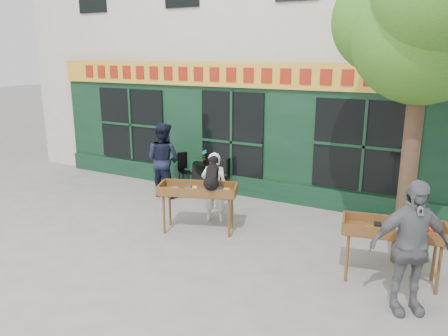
{
  "coord_description": "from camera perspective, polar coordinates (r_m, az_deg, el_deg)",
  "views": [
    {
      "loc": [
        4.92,
        -7.19,
        3.47
      ],
      "look_at": [
        0.76,
        0.5,
        1.19
      ],
      "focal_mm": 35.0,
      "sensor_mm": 36.0,
      "label": 1
    }
  ],
  "objects": [
    {
      "name": "man_right",
      "position": [
        6.49,
        23.1,
        -9.5
      ],
      "size": [
        1.19,
        0.97,
        1.9
      ],
      "primitive_type": "imported",
      "rotation": [
        0.0,
        0.0,
        0.54
      ],
      "color": "#5D5E63",
      "rests_on": "ground"
    },
    {
      "name": "book_cart_right",
      "position": [
        7.25,
        21.25,
        -7.85
      ],
      "size": [
        1.59,
        0.9,
        0.99
      ],
      "rotation": [
        0.0,
        0.0,
        0.19
      ],
      "color": "brown",
      "rests_on": "ground"
    },
    {
      "name": "chalkboard",
      "position": [
        11.45,
        -3.15,
        -0.96
      ],
      "size": [
        0.58,
        0.27,
        0.79
      ],
      "rotation": [
        0.0,
        0.0,
        0.15
      ],
      "color": "black",
      "rests_on": "ground"
    },
    {
      "name": "street_tree",
      "position": [
        7.6,
        25.26,
        18.11
      ],
      "size": [
        3.05,
        2.9,
        5.6
      ],
      "color": "#382619",
      "rests_on": "ground"
    },
    {
      "name": "ground",
      "position": [
        9.38,
        -5.58,
        -7.17
      ],
      "size": [
        80.0,
        80.0,
        0.0
      ],
      "primitive_type": "plane",
      "color": "slate",
      "rests_on": "ground"
    },
    {
      "name": "book_cart_center",
      "position": [
        8.67,
        -3.4,
        -3.2
      ],
      "size": [
        1.62,
        1.09,
        0.99
      ],
      "rotation": [
        0.0,
        0.0,
        0.35
      ],
      "color": "brown",
      "rests_on": "ground"
    },
    {
      "name": "bistro_chair_right",
      "position": [
        11.05,
        0.32,
        -0.66
      ],
      "size": [
        0.42,
        0.41,
        0.95
      ],
      "rotation": [
        0.0,
        0.0,
        -1.41
      ],
      "color": "black",
      "rests_on": "ground"
    },
    {
      "name": "potted_plant",
      "position": [
        11.25,
        -2.58,
        1.57
      ],
      "size": [
        0.21,
        0.17,
        0.33
      ],
      "primitive_type": "imported",
      "rotation": [
        0.0,
        0.0,
        -0.37
      ],
      "color": "gray",
      "rests_on": "bistro_table"
    },
    {
      "name": "man_left",
      "position": [
        10.97,
        -7.94,
        1.09
      ],
      "size": [
        0.92,
        0.72,
        1.86
      ],
      "primitive_type": "imported",
      "rotation": [
        0.0,
        0.0,
        3.12
      ],
      "color": "black",
      "rests_on": "ground"
    },
    {
      "name": "building",
      "position": [
        14.14,
        8.41,
        20.58
      ],
      "size": [
        14.0,
        7.26,
        10.0
      ],
      "color": "beige",
      "rests_on": "ground"
    },
    {
      "name": "dog",
      "position": [
        8.32,
        -1.58,
        -0.58
      ],
      "size": [
        0.52,
        0.68,
        0.6
      ],
      "primitive_type": null,
      "rotation": [
        0.0,
        0.0,
        0.35
      ],
      "color": "black",
      "rests_on": "book_cart_center"
    },
    {
      "name": "woman",
      "position": [
        9.22,
        -1.27,
        -2.51
      ],
      "size": [
        0.64,
        0.53,
        1.51
      ],
      "primitive_type": "imported",
      "rotation": [
        0.0,
        0.0,
        3.49
      ],
      "color": "silver",
      "rests_on": "ground"
    },
    {
      "name": "bistro_table",
      "position": [
        11.35,
        -2.56,
        -0.34
      ],
      "size": [
        0.6,
        0.6,
        0.76
      ],
      "color": "black",
      "rests_on": "ground"
    },
    {
      "name": "bistro_chair_left",
      "position": [
        11.69,
        -5.11,
        0.13
      ],
      "size": [
        0.51,
        0.51,
        0.95
      ],
      "rotation": [
        0.0,
        0.0,
        0.94
      ],
      "color": "black",
      "rests_on": "ground"
    }
  ]
}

